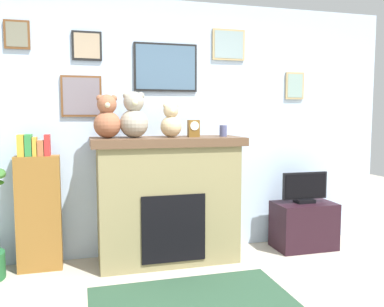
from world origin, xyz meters
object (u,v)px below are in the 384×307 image
teddy_bear_brown (107,119)px  mantel_clock (194,128)px  tv_stand (304,225)px  teddy_bear_tan (134,117)px  candle_jar (223,131)px  fireplace (168,199)px  television (305,188)px  teddy_bear_grey (171,122)px  bookshelf (38,208)px

teddy_bear_brown → mantel_clock: bearing=-0.1°
tv_stand → teddy_bear_tan: bearing=179.7°
mantel_clock → teddy_bear_tan: size_ratio=0.38×
tv_stand → candle_jar: size_ratio=5.69×
fireplace → mantel_clock: bearing=-4.2°
mantel_clock → teddy_bear_brown: 0.83m
fireplace → mantel_clock: size_ratio=8.75×
candle_jar → tv_stand: bearing=-0.7°
tv_stand → fireplace: bearing=178.9°
television → teddy_bear_brown: (-2.07, 0.01, 0.75)m
fireplace → television: 1.50m
television → teddy_bear_brown: teddy_bear_brown is taller
tv_stand → teddy_bear_grey: (-1.46, 0.01, 1.13)m
teddy_bear_brown → teddy_bear_grey: (0.60, 0.00, -0.03)m
television → teddy_bear_tan: (-1.82, 0.01, 0.77)m
tv_stand → teddy_bear_tan: 2.17m
fireplace → teddy_bear_tan: 0.87m
fireplace → tv_stand: size_ratio=2.27×
candle_jar → mantel_clock: 0.31m
tv_stand → mantel_clock: 1.63m
candle_jar → teddy_bear_brown: bearing=-180.0°
tv_stand → candle_jar: bearing=179.3°
tv_stand → teddy_bear_brown: bearing=179.7°
fireplace → teddy_bear_grey: teddy_bear_grey is taller
bookshelf → mantel_clock: size_ratio=7.62×
teddy_bear_brown → fireplace: bearing=1.8°
mantel_clock → candle_jar: bearing=0.2°
teddy_bear_brown → tv_stand: bearing=-0.3°
television → teddy_bear_grey: teddy_bear_grey is taller
television → teddy_bear_tan: bearing=179.6°
fireplace → teddy_bear_tan: (-0.32, -0.02, 0.80)m
bookshelf → television: bookshelf is taller
teddy_bear_tan → bookshelf: bearing=174.2°
mantel_clock → television: bearing=-0.5°
teddy_bear_tan → teddy_bear_brown: bearing=180.0°
tv_stand → teddy_bear_tan: (-1.82, 0.01, 1.17)m
fireplace → candle_jar: bearing=-1.8°
bookshelf → mantel_clock: 1.63m
fireplace → television: bearing=-1.1°
tv_stand → teddy_bear_tan: size_ratio=1.48×
fireplace → candle_jar: size_ratio=12.91×
candle_jar → teddy_bear_grey: 0.54m
television → teddy_bear_grey: (-1.46, 0.01, 0.72)m
candle_jar → teddy_bear_tan: bearing=-180.0°
bookshelf → teddy_bear_grey: bearing=-4.1°
fireplace → bookshelf: (-1.20, 0.07, -0.03)m
fireplace → tv_stand: bearing=-1.1°
teddy_bear_brown → teddy_bear_tan: size_ratio=0.93×
television → bookshelf: bearing=177.9°
fireplace → television: size_ratio=2.82×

